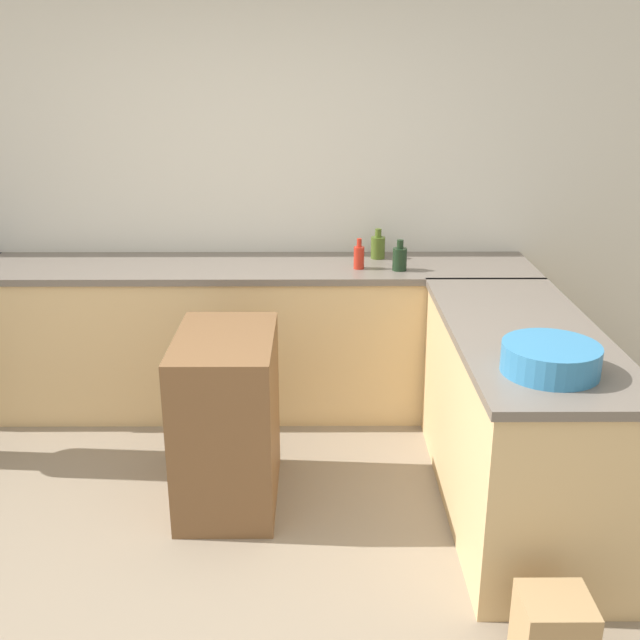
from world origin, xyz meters
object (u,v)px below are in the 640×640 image
Objects in this scene: island_table at (227,419)px; wine_bottle_dark at (400,258)px; mixing_bowl at (550,358)px; hot_sauce_bottle at (359,257)px; paper_bag at (553,636)px; olive_oil_bottle at (378,247)px.

wine_bottle_dark reaches higher than island_table.
hot_sauce_bottle is (-0.67, 1.55, 0.01)m from mixing_bowl.
island_table is at bearing 137.84° from paper_bag.
paper_bag is (0.46, -2.38, -0.84)m from olive_oil_bottle.
wine_bottle_dark reaches higher than mixing_bowl.
mixing_bowl is at bearing -66.55° from hot_sauce_bottle.
paper_bag is (0.59, -2.14, -0.84)m from hot_sauce_bottle.
wine_bottle_dark is at bearing -8.84° from hot_sauce_bottle.
olive_oil_bottle reaches higher than hot_sauce_bottle.
paper_bag is at bearing -74.54° from hot_sauce_bottle.
wine_bottle_dark and hot_sauce_bottle have the same top height.
mixing_bowl is 1.21× the size of paper_bag.
hot_sauce_bottle is 2.38m from paper_bag.
wine_bottle_dark is 0.30m from olive_oil_bottle.
olive_oil_bottle is at bearing 100.95° from paper_bag.
island_table is at bearing -125.16° from hot_sauce_bottle.
island_table reaches higher than paper_bag.
wine_bottle_dark is at bearing 99.58° from paper_bag.
paper_bag is at bearing -97.90° from mixing_bowl.
island_table is 1.58m from mixing_bowl.
olive_oil_bottle is 0.28m from hot_sauce_bottle.
paper_bag is (-0.08, -0.59, -0.83)m from mixing_bowl.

